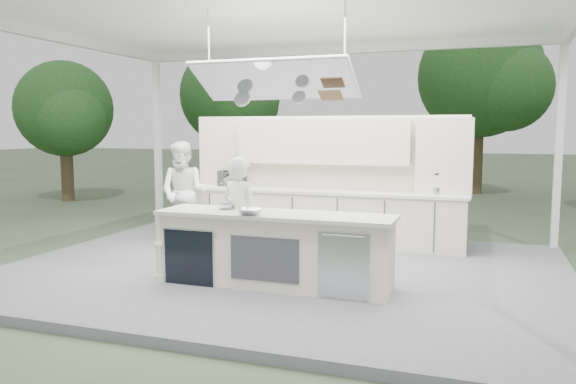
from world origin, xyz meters
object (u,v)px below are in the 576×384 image
at_px(back_counter, 320,216).
at_px(head_chef, 240,218).
at_px(sous_chef, 184,193).
at_px(demo_island, 273,249).

xyz_separation_m(back_counter, head_chef, (-0.37, -2.60, 0.35)).
height_order(back_counter, head_chef, head_chef).
bearing_deg(head_chef, back_counter, -81.10).
bearing_deg(back_counter, sous_chef, -160.37).
height_order(back_counter, sous_chef, sous_chef).
relative_size(back_counter, sous_chef, 2.82).
bearing_deg(sous_chef, demo_island, -47.83).
bearing_deg(sous_chef, back_counter, 11.35).
xyz_separation_m(demo_island, sous_chef, (-2.43, 2.01, 0.43)).
xyz_separation_m(demo_island, head_chef, (-0.55, 0.21, 0.35)).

